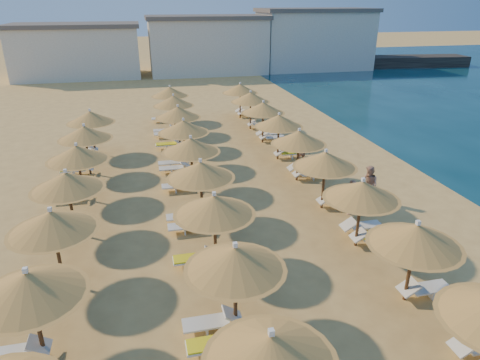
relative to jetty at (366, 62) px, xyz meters
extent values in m
plane|color=#E0B362|center=(-27.12, -44.52, -0.75)|extent=(220.00, 220.00, 0.00)
cube|color=black|center=(0.00, 0.00, 0.00)|extent=(30.26, 7.36, 1.50)
cube|color=white|center=(-39.91, 0.30, 2.25)|extent=(15.00, 8.00, 6.00)
cube|color=#59514C|center=(-39.91, 0.30, 5.50)|extent=(15.60, 8.48, 0.50)
cube|color=white|center=(-23.47, 0.08, 2.65)|extent=(15.00, 8.00, 6.80)
cube|color=#59514C|center=(-23.47, 0.08, 6.30)|extent=(15.60, 8.48, 0.50)
cube|color=white|center=(-8.22, 0.46, 3.05)|extent=(15.00, 8.00, 7.60)
cube|color=#59514C|center=(-8.22, 0.46, 7.10)|extent=(15.60, 8.48, 0.50)
cylinder|color=brown|center=(-24.56, -48.63, 0.42)|extent=(0.12, 0.12, 2.34)
cone|color=#AB7331|center=(-24.56, -48.63, 1.70)|extent=(2.76, 2.76, 0.72)
cone|color=#AB7331|center=(-24.56, -48.63, 1.40)|extent=(2.98, 2.98, 0.12)
cube|color=white|center=(-24.56, -48.63, 2.13)|extent=(0.12, 0.12, 0.14)
cylinder|color=brown|center=(-24.56, -45.16, 0.42)|extent=(0.12, 0.12, 2.34)
cone|color=#AB7331|center=(-24.56, -45.16, 1.70)|extent=(2.76, 2.76, 0.72)
cone|color=#AB7331|center=(-24.56, -45.16, 1.40)|extent=(2.98, 2.98, 0.12)
cube|color=white|center=(-24.56, -45.16, 2.13)|extent=(0.12, 0.12, 0.14)
cylinder|color=brown|center=(-24.56, -41.69, 0.42)|extent=(0.12, 0.12, 2.34)
cone|color=#AB7331|center=(-24.56, -41.69, 1.70)|extent=(2.76, 2.76, 0.72)
cone|color=#AB7331|center=(-24.56, -41.69, 1.40)|extent=(2.98, 2.98, 0.12)
cube|color=white|center=(-24.56, -41.69, 2.13)|extent=(0.12, 0.12, 0.14)
cylinder|color=brown|center=(-24.56, -38.22, 0.42)|extent=(0.12, 0.12, 2.34)
cone|color=#AB7331|center=(-24.56, -38.22, 1.70)|extent=(2.76, 2.76, 0.72)
cone|color=#AB7331|center=(-24.56, -38.22, 1.40)|extent=(2.98, 2.98, 0.12)
cube|color=white|center=(-24.56, -38.22, 2.13)|extent=(0.12, 0.12, 0.14)
cylinder|color=brown|center=(-24.56, -34.75, 0.42)|extent=(0.12, 0.12, 2.34)
cone|color=#AB7331|center=(-24.56, -34.75, 1.70)|extent=(2.76, 2.76, 0.72)
cone|color=#AB7331|center=(-24.56, -34.75, 1.40)|extent=(2.98, 2.98, 0.12)
cube|color=white|center=(-24.56, -34.75, 2.13)|extent=(0.12, 0.12, 0.14)
cylinder|color=brown|center=(-24.56, -31.27, 0.42)|extent=(0.12, 0.12, 2.34)
cone|color=#AB7331|center=(-24.56, -31.27, 1.70)|extent=(2.76, 2.76, 0.72)
cone|color=#AB7331|center=(-24.56, -31.27, 1.40)|extent=(2.98, 2.98, 0.12)
cube|color=white|center=(-24.56, -31.27, 2.13)|extent=(0.12, 0.12, 0.14)
cylinder|color=brown|center=(-24.56, -27.80, 0.42)|extent=(0.12, 0.12, 2.34)
cone|color=#AB7331|center=(-24.56, -27.80, 1.70)|extent=(2.76, 2.76, 0.72)
cone|color=#AB7331|center=(-24.56, -27.80, 1.40)|extent=(2.98, 2.98, 0.12)
cube|color=white|center=(-24.56, -27.80, 2.13)|extent=(0.12, 0.12, 0.14)
cylinder|color=brown|center=(-24.56, -24.33, 0.42)|extent=(0.12, 0.12, 2.34)
cone|color=#AB7331|center=(-24.56, -24.33, 1.70)|extent=(2.76, 2.76, 0.72)
cone|color=#AB7331|center=(-24.56, -24.33, 1.40)|extent=(2.98, 2.98, 0.12)
cube|color=white|center=(-24.56, -24.33, 2.13)|extent=(0.12, 0.12, 0.14)
cone|color=#AB7331|center=(-30.28, -52.10, 1.70)|extent=(2.76, 2.76, 0.72)
cone|color=#AB7331|center=(-30.28, -52.10, 1.40)|extent=(2.98, 2.98, 0.12)
cube|color=white|center=(-30.28, -52.10, 2.13)|extent=(0.12, 0.12, 0.14)
cylinder|color=brown|center=(-30.28, -48.63, 0.42)|extent=(0.12, 0.12, 2.34)
cone|color=#AB7331|center=(-30.28, -48.63, 1.70)|extent=(2.76, 2.76, 0.72)
cone|color=#AB7331|center=(-30.28, -48.63, 1.40)|extent=(2.98, 2.98, 0.12)
cube|color=white|center=(-30.28, -48.63, 2.13)|extent=(0.12, 0.12, 0.14)
cylinder|color=brown|center=(-30.28, -45.16, 0.42)|extent=(0.12, 0.12, 2.34)
cone|color=#AB7331|center=(-30.28, -45.16, 1.70)|extent=(2.76, 2.76, 0.72)
cone|color=#AB7331|center=(-30.28, -45.16, 1.40)|extent=(2.98, 2.98, 0.12)
cube|color=white|center=(-30.28, -45.16, 2.13)|extent=(0.12, 0.12, 0.14)
cylinder|color=brown|center=(-30.28, -41.69, 0.42)|extent=(0.12, 0.12, 2.34)
cone|color=#AB7331|center=(-30.28, -41.69, 1.70)|extent=(2.76, 2.76, 0.72)
cone|color=#AB7331|center=(-30.28, -41.69, 1.40)|extent=(2.98, 2.98, 0.12)
cube|color=white|center=(-30.28, -41.69, 2.13)|extent=(0.12, 0.12, 0.14)
cylinder|color=brown|center=(-30.28, -38.22, 0.42)|extent=(0.12, 0.12, 2.34)
cone|color=#AB7331|center=(-30.28, -38.22, 1.70)|extent=(2.76, 2.76, 0.72)
cone|color=#AB7331|center=(-30.28, -38.22, 1.40)|extent=(2.98, 2.98, 0.12)
cube|color=white|center=(-30.28, -38.22, 2.13)|extent=(0.12, 0.12, 0.14)
cylinder|color=brown|center=(-30.28, -34.75, 0.42)|extent=(0.12, 0.12, 2.34)
cone|color=#AB7331|center=(-30.28, -34.75, 1.70)|extent=(2.76, 2.76, 0.72)
cone|color=#AB7331|center=(-30.28, -34.75, 1.40)|extent=(2.98, 2.98, 0.12)
cube|color=white|center=(-30.28, -34.75, 2.13)|extent=(0.12, 0.12, 0.14)
cylinder|color=brown|center=(-30.28, -31.27, 0.42)|extent=(0.12, 0.12, 2.34)
cone|color=#AB7331|center=(-30.28, -31.27, 1.70)|extent=(2.76, 2.76, 0.72)
cone|color=#AB7331|center=(-30.28, -31.27, 1.40)|extent=(2.98, 2.98, 0.12)
cube|color=white|center=(-30.28, -31.27, 2.13)|extent=(0.12, 0.12, 0.14)
cylinder|color=brown|center=(-30.28, -27.80, 0.42)|extent=(0.12, 0.12, 2.34)
cone|color=#AB7331|center=(-30.28, -27.80, 1.70)|extent=(2.76, 2.76, 0.72)
cone|color=#AB7331|center=(-30.28, -27.80, 1.40)|extent=(2.98, 2.98, 0.12)
cube|color=white|center=(-30.28, -27.80, 2.13)|extent=(0.12, 0.12, 0.14)
cylinder|color=brown|center=(-30.28, -24.33, 0.42)|extent=(0.12, 0.12, 2.34)
cone|color=#AB7331|center=(-30.28, -24.33, 1.70)|extent=(2.76, 2.76, 0.72)
cone|color=#AB7331|center=(-30.28, -24.33, 1.40)|extent=(2.98, 2.98, 0.12)
cube|color=white|center=(-30.28, -24.33, 2.13)|extent=(0.12, 0.12, 0.14)
cylinder|color=brown|center=(-35.69, -48.63, 0.42)|extent=(0.12, 0.12, 2.34)
cone|color=#AB7331|center=(-35.69, -48.63, 1.70)|extent=(2.76, 2.76, 0.72)
cone|color=#AB7331|center=(-35.69, -48.63, 1.40)|extent=(2.98, 2.98, 0.12)
cube|color=white|center=(-35.69, -48.63, 2.13)|extent=(0.12, 0.12, 0.14)
cylinder|color=brown|center=(-35.69, -45.16, 0.42)|extent=(0.12, 0.12, 2.34)
cone|color=#AB7331|center=(-35.69, -45.16, 1.70)|extent=(2.76, 2.76, 0.72)
cone|color=#AB7331|center=(-35.69, -45.16, 1.40)|extent=(2.98, 2.98, 0.12)
cube|color=white|center=(-35.69, -45.16, 2.13)|extent=(0.12, 0.12, 0.14)
cylinder|color=brown|center=(-35.69, -41.69, 0.42)|extent=(0.12, 0.12, 2.34)
cone|color=#AB7331|center=(-35.69, -41.69, 1.70)|extent=(2.76, 2.76, 0.72)
cone|color=#AB7331|center=(-35.69, -41.69, 1.40)|extent=(2.98, 2.98, 0.12)
cube|color=white|center=(-35.69, -41.69, 2.13)|extent=(0.12, 0.12, 0.14)
cylinder|color=brown|center=(-35.69, -38.22, 0.42)|extent=(0.12, 0.12, 2.34)
cone|color=#AB7331|center=(-35.69, -38.22, 1.70)|extent=(2.76, 2.76, 0.72)
cone|color=#AB7331|center=(-35.69, -38.22, 1.40)|extent=(2.98, 2.98, 0.12)
cube|color=white|center=(-35.69, -38.22, 2.13)|extent=(0.12, 0.12, 0.14)
cylinder|color=brown|center=(-35.69, -34.75, 0.42)|extent=(0.12, 0.12, 2.34)
cone|color=#AB7331|center=(-35.69, -34.75, 1.70)|extent=(2.76, 2.76, 0.72)
cone|color=#AB7331|center=(-35.69, -34.75, 1.40)|extent=(2.98, 2.98, 0.12)
cube|color=white|center=(-35.69, -34.75, 2.13)|extent=(0.12, 0.12, 0.14)
cylinder|color=brown|center=(-35.69, -31.27, 0.42)|extent=(0.12, 0.12, 2.34)
cone|color=#AB7331|center=(-35.69, -31.27, 1.70)|extent=(2.76, 2.76, 0.72)
cone|color=#AB7331|center=(-35.69, -31.27, 1.40)|extent=(2.98, 2.98, 0.12)
cube|color=white|center=(-35.69, -31.27, 2.13)|extent=(0.12, 0.12, 0.14)
cube|color=white|center=(-24.48, -51.20, -0.29)|extent=(0.58, 0.61, 0.40)
cube|color=white|center=(-23.66, -48.63, -0.43)|extent=(1.39, 0.61, 0.06)
cube|color=white|center=(-23.66, -48.63, -0.59)|extent=(0.06, 0.55, 0.32)
cube|color=white|center=(-24.48, -48.63, -0.29)|extent=(0.58, 0.61, 0.40)
cube|color=white|center=(-31.18, -48.63, -0.43)|extent=(1.39, 0.61, 0.06)
cube|color=white|center=(-31.18, -48.63, -0.59)|extent=(0.06, 0.55, 0.32)
cube|color=white|center=(-30.37, -48.63, -0.29)|extent=(0.58, 0.61, 0.40)
cube|color=white|center=(-31.18, -49.53, -0.43)|extent=(1.39, 0.61, 0.06)
cube|color=white|center=(-31.18, -49.53, -0.59)|extent=(0.06, 0.55, 0.32)
cube|color=white|center=(-30.37, -49.53, -0.29)|extent=(0.58, 0.61, 0.40)
cube|color=#FEF41A|center=(-31.18, -49.53, -0.38)|extent=(1.33, 0.56, 0.05)
cube|color=white|center=(-23.66, -45.16, -0.43)|extent=(1.39, 0.61, 0.06)
cube|color=white|center=(-23.66, -45.16, -0.59)|extent=(0.06, 0.55, 0.32)
cube|color=white|center=(-24.48, -45.16, -0.29)|extent=(0.58, 0.61, 0.40)
cube|color=#FEF41A|center=(-23.66, -45.16, -0.38)|extent=(1.33, 0.56, 0.05)
cube|color=white|center=(-23.66, -44.26, -0.43)|extent=(1.39, 0.61, 0.06)
cube|color=white|center=(-23.66, -44.26, -0.59)|extent=(0.06, 0.55, 0.32)
cube|color=white|center=(-24.48, -44.26, -0.29)|extent=(0.58, 0.61, 0.40)
cube|color=white|center=(-31.18, -45.16, -0.43)|extent=(1.39, 0.61, 0.06)
cube|color=white|center=(-31.18, -45.16, -0.59)|extent=(0.06, 0.55, 0.32)
cube|color=white|center=(-30.37, -45.16, -0.29)|extent=(0.58, 0.61, 0.40)
cube|color=#FEF41A|center=(-31.18, -45.16, -0.38)|extent=(1.33, 0.56, 0.05)
cube|color=white|center=(-23.66, -41.69, -0.43)|extent=(1.39, 0.61, 0.06)
cube|color=white|center=(-23.66, -41.69, -0.59)|extent=(0.06, 0.55, 0.32)
cube|color=white|center=(-24.48, -41.69, -0.29)|extent=(0.58, 0.61, 0.40)
cube|color=white|center=(-31.18, -41.69, -0.43)|extent=(1.39, 0.61, 0.06)
cube|color=white|center=(-31.18, -41.69, -0.59)|extent=(0.06, 0.55, 0.32)
cube|color=white|center=(-30.37, -41.69, -0.29)|extent=(0.58, 0.61, 0.40)
cube|color=white|center=(-31.18, -42.59, -0.43)|extent=(1.39, 0.61, 0.06)
cube|color=white|center=(-31.18, -42.59, -0.59)|extent=(0.06, 0.55, 0.32)
cube|color=white|center=(-30.37, -42.59, -0.29)|extent=(0.58, 0.61, 0.40)
cube|color=white|center=(-23.66, -38.22, -0.43)|extent=(1.39, 0.61, 0.06)
cube|color=white|center=(-23.66, -38.22, -0.59)|extent=(0.06, 0.55, 0.32)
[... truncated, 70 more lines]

